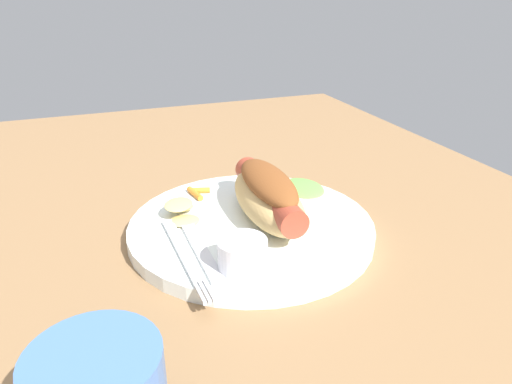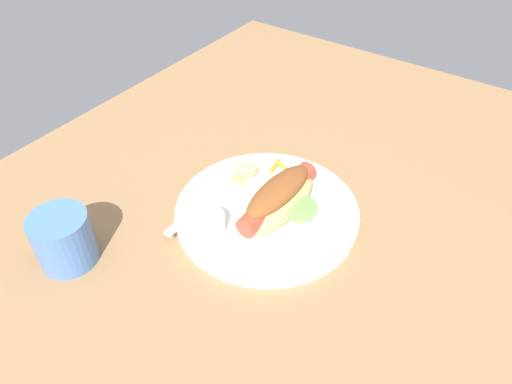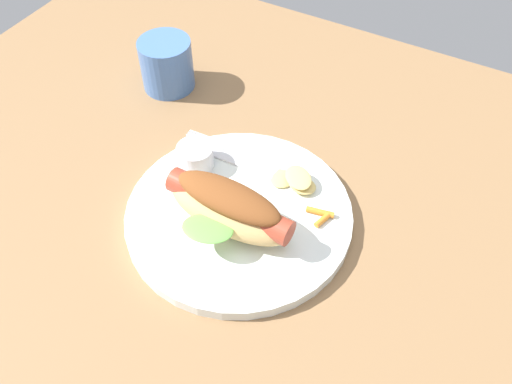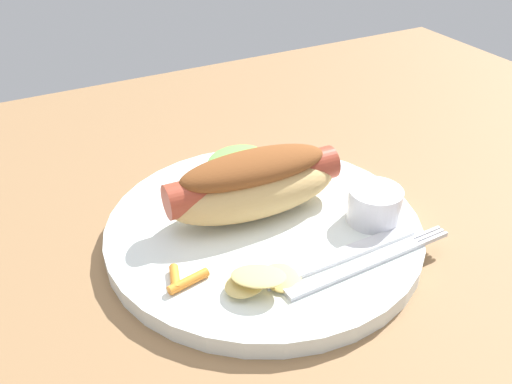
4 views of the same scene
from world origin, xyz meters
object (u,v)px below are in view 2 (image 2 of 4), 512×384
Objects in this scene: hot_dog at (279,199)px; knife at (217,202)px; chips_pile at (244,173)px; carrot_garnish at (278,166)px; plate at (267,212)px; drinking_cup at (64,239)px; sauce_ramekin at (208,224)px; fork at (202,202)px.

knife is (3.32, -9.28, -2.89)cm from hot_dog.
chips_pile is 6.20cm from carrot_garnish.
plate is 29.46cm from drinking_cup.
carrot_garnish is at bearing 179.83° from sauce_ramekin.
knife is (3.41, -7.17, 0.98)cm from plate.
chips_pile is (-13.02, -3.16, -0.77)cm from sauce_ramekin.
fork is 14.90cm from carrot_garnish.
drinking_cup is (23.10, -18.02, 3.14)cm from plate.
carrot_garnish is at bearing -144.36° from hot_dog.
hot_dog is 11.61cm from carrot_garnish.
sauce_ramekin is 18.34cm from carrot_garnish.
carrot_garnish is 0.44× the size of drinking_cup.
knife is at bearing -67.97° from hot_dog.
plate is at bearing 60.92° from chips_pile.
carrot_garnish is at bearing 165.45° from knife.
carrot_garnish is (-18.30, 0.06, -1.21)cm from sauce_ramekin.
carrot_garnish is (-9.44, -6.20, -2.70)cm from hot_dog.
fork is at bearing -61.98° from plate.
sauce_ramekin is at bearing 135.56° from drinking_cup.
carrot_garnish is 35.36cm from drinking_cup.
plate is 10.15cm from sauce_ramekin.
fork is 2.02× the size of drinking_cup.
sauce_ramekin reaches higher than chips_pile.
knife is 13.13cm from carrot_garnish.
sauce_ramekin is 0.60× the size of drinking_cup.
hot_dog is at bearing 108.70° from knife.
fork is at bearing -131.45° from sauce_ramekin.
knife is 4.11× the size of carrot_garnish.
chips_pile is at bearing -179.90° from knife.
carrot_garnish is (-9.35, -4.09, 1.17)cm from plate.
knife is (-5.54, -3.02, -1.41)cm from sauce_ramekin.
chips_pile is at bearing -119.08° from plate.
fork is at bearing -53.67° from knife.
fork is (4.66, -11.03, -2.87)cm from hot_dog.
carrot_garnish is (-12.76, 3.07, 0.19)cm from knife.
hot_dog is 10.27cm from knife.
plate is 4.41cm from hot_dog.
plate is 4.23× the size of chips_pile.
fork is (4.74, -8.92, 1.00)cm from plate.
carrot_garnish is (-5.28, 3.22, -0.45)cm from chips_pile.
chips_pile is at bearing 167.40° from fork.
plate is at bearing 23.65° from carrot_garnish.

